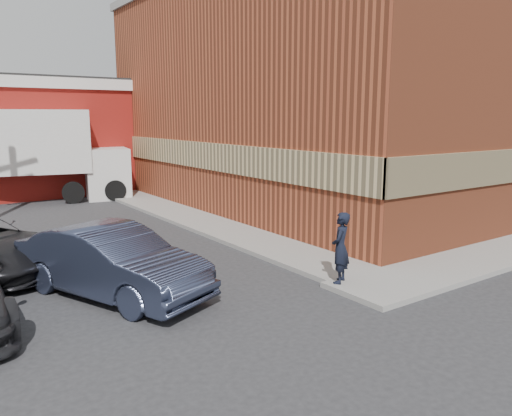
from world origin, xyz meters
TOP-DOWN VIEW (x-y plane):
  - ground at (0.00, 0.00)m, footprint 90.00×90.00m
  - brick_building at (8.50, 9.00)m, footprint 14.25×18.25m
  - sidewalk_west at (0.60, 9.00)m, footprint 1.80×18.00m
  - man at (-0.16, -0.25)m, footprint 0.69×0.63m
  - sedan at (-4.47, 2.11)m, footprint 3.21×4.79m
  - box_truck at (-3.23, 15.83)m, footprint 8.54×4.15m

SIDE VIEW (x-z plane):
  - ground at x=0.00m, z-range 0.00..0.00m
  - sidewalk_west at x=0.60m, z-range 0.00..0.12m
  - sedan at x=-4.47m, z-range 0.00..1.49m
  - man at x=-0.16m, z-range 0.12..1.70m
  - box_truck at x=-3.23m, z-range 0.31..4.36m
  - brick_building at x=8.50m, z-range 0.00..9.36m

